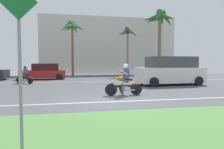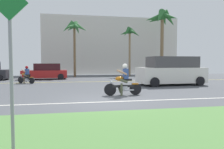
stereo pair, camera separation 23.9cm
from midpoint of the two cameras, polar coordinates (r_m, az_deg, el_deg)
name	(u,v)px [view 2 (the right image)]	position (r m, az deg, el deg)	size (l,w,h in m)	color
ground	(98,91)	(11.88, -3.35, -4.60)	(56.00, 30.00, 0.04)	#4C4F54
grass_median	(132,130)	(5.05, 6.81, -15.05)	(56.00, 3.80, 0.06)	#548442
lane_line_near	(107,102)	(8.58, -0.60, -7.51)	(50.40, 0.12, 0.01)	silver
lane_line_far	(90,82)	(17.45, -5.59, -1.99)	(50.40, 0.12, 0.01)	yellow
motorcyclist	(123,82)	(10.22, 3.79, -2.05)	(1.87, 0.61, 1.56)	black
suv_nearby	(171,71)	(15.60, 16.39, 0.88)	(4.95, 2.38, 2.04)	white
parked_car_1	(46,72)	(21.04, -17.45, 0.71)	(4.24, 2.09, 1.52)	#AD1E1E
palm_tree_0	(162,21)	(27.76, 13.86, 14.09)	(4.37, 4.19, 8.33)	brown
palm_tree_1	(74,30)	(23.73, -10.08, 11.99)	(2.93, 2.86, 6.25)	brown
palm_tree_2	(130,36)	(24.83, 5.19, 10.63)	(2.46, 2.63, 5.76)	#846B4C
motorcyclist_distant	(26,76)	(17.23, -22.18, -0.40)	(1.40, 0.94, 1.35)	black
street_sign	(11,53)	(3.90, -24.56, 5.31)	(0.62, 0.06, 2.94)	gray
building_far	(110,47)	(30.23, -0.24, 7.66)	(18.66, 4.00, 7.79)	beige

